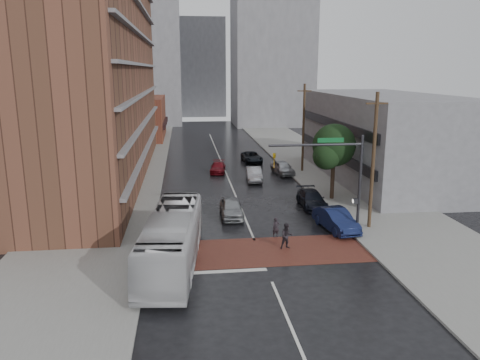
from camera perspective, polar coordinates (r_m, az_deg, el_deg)
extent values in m
plane|color=black|center=(30.19, 2.50, -9.07)|extent=(160.00, 160.00, 0.00)
cube|color=brown|center=(30.65, 2.35, -8.70)|extent=(14.00, 5.00, 0.02)
cube|color=gray|center=(54.21, -13.98, 0.73)|extent=(9.00, 90.00, 0.15)
cube|color=gray|center=(56.13, 10.00, 1.35)|extent=(9.00, 90.00, 0.15)
cube|color=brown|center=(52.46, -17.80, 15.42)|extent=(10.00, 44.00, 28.00)
cube|color=brown|center=(82.27, -12.06, 7.42)|extent=(8.00, 16.00, 7.00)
cube|color=gray|center=(52.49, 17.02, 5.06)|extent=(11.00, 26.00, 9.00)
cube|color=gray|center=(106.06, -12.36, 15.42)|extent=(18.00, 16.00, 32.00)
cube|color=gray|center=(101.48, 3.91, 16.93)|extent=(16.00, 14.00, 36.00)
cube|color=gray|center=(122.64, -4.82, 13.47)|extent=(12.00, 10.00, 24.00)
cylinder|color=#332319|center=(42.73, 11.22, 0.21)|extent=(0.36, 0.36, 4.00)
sphere|color=black|center=(42.16, 11.40, 4.18)|extent=(3.80, 3.80, 3.80)
sphere|color=black|center=(41.27, 10.50, 2.90)|extent=(2.40, 2.40, 2.40)
sphere|color=black|center=(43.26, 12.04, 3.57)|extent=(2.60, 2.60, 2.60)
cylinder|color=#2D2D33|center=(33.27, 14.36, -0.84)|extent=(0.20, 0.20, 7.20)
cylinder|color=#2D2D33|center=(31.66, 9.25, 4.25)|extent=(6.40, 0.16, 0.16)
imported|color=gold|center=(31.18, 4.22, 2.38)|extent=(0.20, 0.16, 1.00)
cube|color=#0C5926|center=(31.91, 11.00, 4.79)|extent=(1.80, 0.05, 0.30)
cube|color=#2D2D33|center=(33.43, 13.86, -2.51)|extent=(0.30, 0.30, 0.35)
cylinder|color=#473321|center=(34.88, 15.92, 2.07)|extent=(0.26, 0.26, 10.00)
cube|color=#473321|center=(34.35, 16.36, 8.95)|extent=(1.60, 0.12, 0.12)
cylinder|color=#473321|center=(53.65, 7.74, 6.22)|extent=(0.26, 0.26, 10.00)
cube|color=#473321|center=(53.31, 7.88, 10.71)|extent=(1.60, 0.12, 0.12)
imported|color=silver|center=(28.32, -8.27, -7.17)|extent=(3.96, 12.03, 3.29)
imported|color=black|center=(32.97, 4.40, -5.80)|extent=(0.59, 0.45, 1.44)
imported|color=black|center=(30.98, 5.73, -6.82)|extent=(0.93, 0.77, 1.73)
imported|color=#94979B|center=(37.30, -1.06, -3.43)|extent=(1.86, 4.45, 1.50)
imported|color=#B3B5BB|center=(49.44, 1.71, 0.70)|extent=(1.81, 4.45, 1.44)
imported|color=maroon|center=(53.60, -2.71, 1.54)|extent=(2.17, 4.24, 1.18)
imported|color=black|center=(59.62, 1.44, 2.82)|extent=(2.46, 4.89, 1.33)
imported|color=#131D45|center=(35.03, 11.62, -4.76)|extent=(2.44, 5.03, 1.59)
imported|color=black|center=(40.50, 8.72, -2.32)|extent=(2.01, 4.82, 1.39)
imported|color=#A8ACB0|center=(52.87, 5.22, 1.51)|extent=(2.37, 4.61, 1.50)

